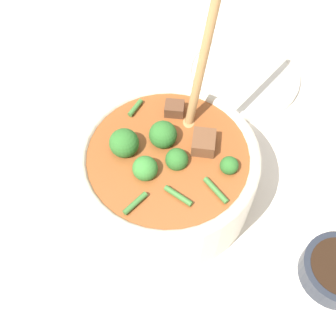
% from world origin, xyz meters
% --- Properties ---
extents(ground_plane, '(4.00, 4.00, 0.00)m').
position_xyz_m(ground_plane, '(0.00, 0.00, 0.00)').
color(ground_plane, silver).
extents(stew_bowl, '(0.26, 0.25, 0.33)m').
position_xyz_m(stew_bowl, '(-0.00, -0.00, 0.07)').
color(stew_bowl, beige).
rests_on(stew_bowl, ground_plane).
extents(empty_plate, '(0.21, 0.21, 0.02)m').
position_xyz_m(empty_plate, '(-0.25, 0.13, 0.01)').
color(empty_plate, silver).
rests_on(empty_plate, ground_plane).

